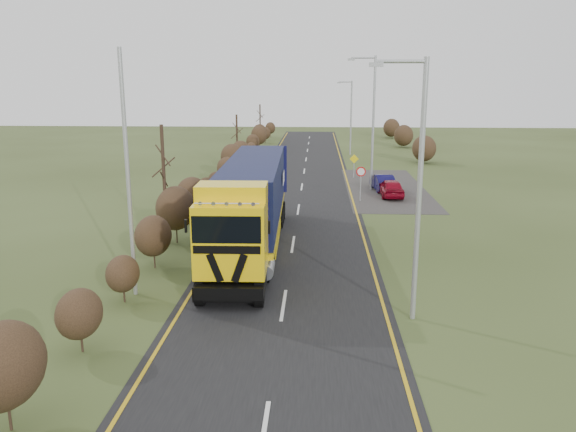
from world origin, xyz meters
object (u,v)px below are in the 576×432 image
(streetlight_near, at_px, (417,181))
(speed_sign, at_px, (361,177))
(car_blue_sedan, at_px, (383,182))
(car_red_hatchback, at_px, (391,188))
(lorry, at_px, (251,200))

(streetlight_near, bearing_deg, speed_sign, 90.84)
(car_blue_sedan, relative_size, streetlight_near, 0.42)
(car_red_hatchback, relative_size, streetlight_near, 0.43)
(lorry, height_order, speed_sign, lorry)
(car_blue_sedan, distance_m, speed_sign, 4.70)
(streetlight_near, bearing_deg, lorry, 129.19)
(speed_sign, bearing_deg, lorry, -117.51)
(car_red_hatchback, xyz_separation_m, car_blue_sedan, (-0.30, 2.50, -0.03))
(lorry, xyz_separation_m, car_blue_sedan, (8.17, 15.99, -1.88))
(lorry, xyz_separation_m, streetlight_near, (6.47, -7.94, 2.39))
(car_blue_sedan, xyz_separation_m, speed_sign, (-1.99, -4.12, 1.08))
(car_red_hatchback, distance_m, car_blue_sedan, 2.52)
(lorry, bearing_deg, streetlight_near, -52.32)
(speed_sign, bearing_deg, streetlight_near, -89.16)
(speed_sign, bearing_deg, car_blue_sedan, 64.23)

